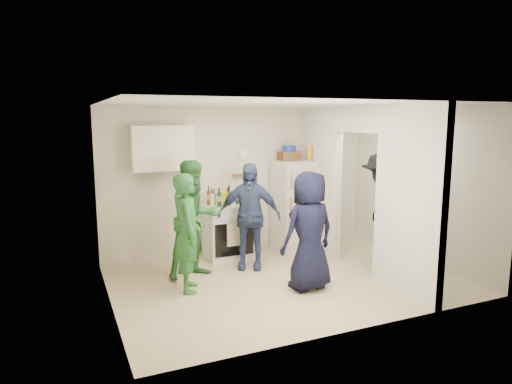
% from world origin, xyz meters
% --- Properties ---
extents(floor, '(4.80, 4.80, 0.00)m').
position_xyz_m(floor, '(0.00, 0.00, 0.00)').
color(floor, beige).
rests_on(floor, ground).
extents(wall_back, '(4.80, 0.00, 4.80)m').
position_xyz_m(wall_back, '(0.00, 1.70, 1.25)').
color(wall_back, silver).
rests_on(wall_back, floor).
extents(wall_front, '(4.80, 0.00, 4.80)m').
position_xyz_m(wall_front, '(0.00, -1.70, 1.25)').
color(wall_front, silver).
rests_on(wall_front, floor).
extents(wall_left, '(0.00, 3.40, 3.40)m').
position_xyz_m(wall_left, '(-2.40, 0.00, 1.25)').
color(wall_left, silver).
rests_on(wall_left, floor).
extents(wall_right, '(0.00, 3.40, 3.40)m').
position_xyz_m(wall_right, '(2.40, 0.00, 1.25)').
color(wall_right, silver).
rests_on(wall_right, floor).
extents(ceiling, '(4.80, 4.80, 0.00)m').
position_xyz_m(ceiling, '(0.00, 0.00, 2.50)').
color(ceiling, white).
rests_on(ceiling, wall_back).
extents(partition_pier_back, '(0.12, 1.20, 2.50)m').
position_xyz_m(partition_pier_back, '(1.20, 1.10, 1.25)').
color(partition_pier_back, silver).
rests_on(partition_pier_back, floor).
extents(partition_pier_front, '(0.12, 1.20, 2.50)m').
position_xyz_m(partition_pier_front, '(1.20, -1.10, 1.25)').
color(partition_pier_front, silver).
rests_on(partition_pier_front, floor).
extents(partition_header, '(0.12, 1.00, 0.40)m').
position_xyz_m(partition_header, '(1.20, 0.00, 2.30)').
color(partition_header, silver).
rests_on(partition_header, partition_pier_back).
extents(stove, '(0.75, 0.63, 0.90)m').
position_xyz_m(stove, '(-0.38, 1.37, 0.45)').
color(stove, white).
rests_on(stove, floor).
extents(upper_cabinet, '(0.95, 0.34, 0.70)m').
position_xyz_m(upper_cabinet, '(-1.40, 1.52, 1.85)').
color(upper_cabinet, silver).
rests_on(upper_cabinet, wall_back).
extents(fridge, '(0.65, 0.64, 1.59)m').
position_xyz_m(fridge, '(0.87, 1.34, 0.79)').
color(fridge, silver).
rests_on(fridge, floor).
extents(wicker_basket, '(0.35, 0.25, 0.15)m').
position_xyz_m(wicker_basket, '(0.77, 1.39, 1.66)').
color(wicker_basket, brown).
rests_on(wicker_basket, fridge).
extents(blue_bowl, '(0.24, 0.24, 0.11)m').
position_xyz_m(blue_bowl, '(0.77, 1.39, 1.79)').
color(blue_bowl, navy).
rests_on(blue_bowl, wicker_basket).
extents(yellow_cup_stack_top, '(0.09, 0.09, 0.25)m').
position_xyz_m(yellow_cup_stack_top, '(1.09, 1.24, 1.71)').
color(yellow_cup_stack_top, gold).
rests_on(yellow_cup_stack_top, fridge).
extents(wall_clock, '(0.22, 0.02, 0.22)m').
position_xyz_m(wall_clock, '(0.05, 1.68, 1.70)').
color(wall_clock, white).
rests_on(wall_clock, wall_back).
extents(spice_shelf, '(0.35, 0.08, 0.03)m').
position_xyz_m(spice_shelf, '(0.00, 1.65, 1.35)').
color(spice_shelf, olive).
rests_on(spice_shelf, wall_back).
extents(nook_window, '(0.03, 0.70, 0.80)m').
position_xyz_m(nook_window, '(2.38, 0.20, 1.65)').
color(nook_window, black).
rests_on(nook_window, wall_right).
extents(nook_window_frame, '(0.04, 0.76, 0.86)m').
position_xyz_m(nook_window_frame, '(2.36, 0.20, 1.65)').
color(nook_window_frame, white).
rests_on(nook_window_frame, wall_right).
extents(nook_valance, '(0.04, 0.82, 0.18)m').
position_xyz_m(nook_valance, '(2.34, 0.20, 2.00)').
color(nook_valance, white).
rests_on(nook_valance, wall_right).
extents(yellow_cup_stack_stove, '(0.09, 0.09, 0.25)m').
position_xyz_m(yellow_cup_stack_stove, '(-0.50, 1.15, 1.02)').
color(yellow_cup_stack_stove, '#D4E313').
rests_on(yellow_cup_stack_stove, stove).
extents(red_cup, '(0.09, 0.09, 0.12)m').
position_xyz_m(red_cup, '(-0.16, 1.17, 0.96)').
color(red_cup, '#B20B1C').
rests_on(red_cup, stove).
extents(person_green_left, '(0.51, 0.66, 1.60)m').
position_xyz_m(person_green_left, '(-1.37, 0.19, 0.80)').
color(person_green_left, '#2B6D31').
rests_on(person_green_left, floor).
extents(person_green_center, '(0.97, 0.83, 1.72)m').
position_xyz_m(person_green_center, '(-1.13, 0.69, 0.86)').
color(person_green_center, '#337638').
rests_on(person_green_center, floor).
extents(person_denim, '(1.04, 0.80, 1.65)m').
position_xyz_m(person_denim, '(-0.26, 0.74, 0.82)').
color(person_denim, '#334670').
rests_on(person_denim, floor).
extents(person_navy, '(0.85, 0.61, 1.62)m').
position_xyz_m(person_navy, '(0.14, -0.40, 0.81)').
color(person_navy, black).
rests_on(person_navy, floor).
extents(person_nook, '(1.19, 1.34, 1.80)m').
position_xyz_m(person_nook, '(1.71, 0.04, 0.90)').
color(person_nook, black).
rests_on(person_nook, floor).
extents(bottle_a, '(0.06, 0.06, 0.32)m').
position_xyz_m(bottle_a, '(-0.66, 1.48, 1.06)').
color(bottle_a, brown).
rests_on(bottle_a, stove).
extents(bottle_b, '(0.07, 0.07, 0.31)m').
position_xyz_m(bottle_b, '(-0.55, 1.30, 1.05)').
color(bottle_b, '#1A501E').
rests_on(bottle_b, stove).
extents(bottle_c, '(0.06, 0.06, 0.27)m').
position_xyz_m(bottle_c, '(-0.47, 1.51, 1.03)').
color(bottle_c, silver).
rests_on(bottle_c, stove).
extents(bottle_d, '(0.07, 0.07, 0.32)m').
position_xyz_m(bottle_d, '(-0.38, 1.30, 1.06)').
color(bottle_d, '#5E4110').
rests_on(bottle_d, stove).
extents(bottle_e, '(0.06, 0.06, 0.30)m').
position_xyz_m(bottle_e, '(-0.27, 1.57, 1.05)').
color(bottle_e, silver).
rests_on(bottle_e, stove).
extents(bottle_f, '(0.08, 0.08, 0.27)m').
position_xyz_m(bottle_f, '(-0.18, 1.41, 1.03)').
color(bottle_f, '#143822').
rests_on(bottle_f, stove).
extents(bottle_g, '(0.07, 0.07, 0.24)m').
position_xyz_m(bottle_g, '(-0.13, 1.49, 1.02)').
color(bottle_g, brown).
rests_on(bottle_g, stove).
extents(bottle_h, '(0.07, 0.07, 0.30)m').
position_xyz_m(bottle_h, '(-0.68, 1.26, 1.05)').
color(bottle_h, silver).
rests_on(bottle_h, stove).
extents(bottle_i, '(0.08, 0.08, 0.26)m').
position_xyz_m(bottle_i, '(-0.33, 1.49, 1.03)').
color(bottle_i, '#633111').
rests_on(bottle_i, stove).
extents(bottle_j, '(0.06, 0.06, 0.26)m').
position_xyz_m(bottle_j, '(-0.08, 1.26, 1.03)').
color(bottle_j, '#21501B').
rests_on(bottle_j, stove).
extents(bottle_k, '(0.06, 0.06, 0.27)m').
position_xyz_m(bottle_k, '(-0.60, 1.40, 1.04)').
color(bottle_k, olive).
rests_on(bottle_k, stove).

